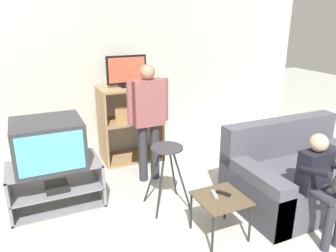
# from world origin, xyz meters

# --- Properties ---
(wall_back) EXTENTS (6.40, 0.06, 2.60)m
(wall_back) POSITION_xyz_m (0.00, 3.52, 1.30)
(wall_back) COLOR beige
(wall_back) RESTS_ON ground_plane
(tv_stand) EXTENTS (0.99, 0.57, 0.51)m
(tv_stand) POSITION_xyz_m (-1.07, 2.32, 0.25)
(tv_stand) COLOR slate
(tv_stand) RESTS_ON ground_plane
(television_main) EXTENTS (0.71, 0.64, 0.49)m
(television_main) POSITION_xyz_m (-1.09, 2.33, 0.75)
(television_main) COLOR #2D2D33
(television_main) RESTS_ON tv_stand
(media_shelf) EXTENTS (0.86, 0.51, 1.09)m
(media_shelf) POSITION_xyz_m (0.09, 3.19, 0.56)
(media_shelf) COLOR #9E7A51
(media_shelf) RESTS_ON ground_plane
(television_flat) EXTENTS (0.57, 0.20, 0.43)m
(television_flat) POSITION_xyz_m (0.07, 3.20, 1.30)
(television_flat) COLOR black
(television_flat) RESTS_ON media_shelf
(folding_stool) EXTENTS (0.43, 0.39, 0.72)m
(folding_stool) POSITION_xyz_m (0.05, 1.79, 0.57)
(folding_stool) COLOR black
(folding_stool) RESTS_ON ground_plane
(snack_table) EXTENTS (0.45, 0.45, 0.42)m
(snack_table) POSITION_xyz_m (0.30, 1.10, 0.37)
(snack_table) COLOR brown
(snack_table) RESTS_ON ground_plane
(remote_control_black) EXTENTS (0.11, 0.14, 0.02)m
(remote_control_black) POSITION_xyz_m (0.36, 1.14, 0.43)
(remote_control_black) COLOR black
(remote_control_black) RESTS_ON snack_table
(remote_control_white) EXTENTS (0.07, 0.15, 0.02)m
(remote_control_white) POSITION_xyz_m (0.27, 1.16, 0.43)
(remote_control_white) COLOR gray
(remote_control_white) RESTS_ON snack_table
(couch) EXTENTS (1.57, 0.98, 0.88)m
(couch) POSITION_xyz_m (1.47, 1.30, 0.29)
(couch) COLOR #4C4C56
(couch) RESTS_ON ground_plane
(person_standing_adult) EXTENTS (0.53, 0.20, 1.50)m
(person_standing_adult) POSITION_xyz_m (0.10, 2.47, 0.90)
(person_standing_adult) COLOR #2D2D33
(person_standing_adult) RESTS_ON ground_plane
(person_seated_child) EXTENTS (0.33, 0.43, 1.02)m
(person_seated_child) POSITION_xyz_m (1.14, 0.74, 0.61)
(person_seated_child) COLOR #2D2D38
(person_seated_child) RESTS_ON ground_plane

